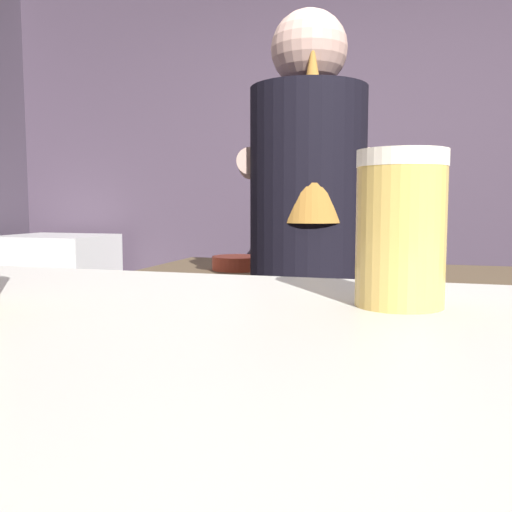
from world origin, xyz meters
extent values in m
cube|color=#4F4050|center=(0.00, 2.20, 1.35)|extent=(5.20, 0.10, 2.70)
cube|color=brown|center=(0.35, 0.65, 0.46)|extent=(2.10, 0.60, 0.92)
cube|color=#31383D|center=(-0.22, 1.92, 0.54)|extent=(0.77, 0.36, 1.08)
cube|color=silver|center=(-2.02, 1.75, 0.48)|extent=(0.67, 0.55, 0.96)
cube|color=#262626|center=(-1.78, 1.46, 0.53)|extent=(0.03, 0.03, 0.34)
cube|color=#338CD8|center=(-2.12, 1.47, 0.59)|extent=(0.10, 0.01, 0.12)
cube|color=#2E3139|center=(-0.01, 0.20, 0.46)|extent=(0.28, 0.20, 0.92)
cylinder|color=black|center=(-0.01, 0.20, 1.21)|extent=(0.34, 0.34, 0.58)
sphere|color=tan|center=(-0.01, 0.20, 1.61)|extent=(0.22, 0.22, 0.22)
cone|color=#B27A33|center=(0.02, 0.11, 1.36)|extent=(0.18, 0.18, 0.49)
cylinder|color=tan|center=(-0.22, 0.31, 1.29)|extent=(0.17, 0.33, 0.08)
cylinder|color=tan|center=(0.11, 0.40, 1.29)|extent=(0.17, 0.33, 0.08)
cylinder|color=#CE4E34|center=(-0.34, 0.55, 0.95)|extent=(0.19, 0.19, 0.05)
cube|color=silver|center=(0.27, 0.60, 0.92)|extent=(0.24, 0.07, 0.01)
cylinder|color=#E3BA5B|center=(0.29, -0.93, 1.14)|extent=(0.07, 0.07, 0.11)
cylinder|color=white|center=(0.29, -0.93, 1.20)|extent=(0.07, 0.07, 0.01)
cylinder|color=#448933|center=(-0.02, 1.89, 1.17)|extent=(0.06, 0.06, 0.18)
cylinder|color=#448933|center=(-0.02, 1.89, 1.30)|extent=(0.03, 0.03, 0.07)
cylinder|color=black|center=(-0.02, 1.89, 1.34)|extent=(0.03, 0.03, 0.01)
cylinder|color=#30539A|center=(-0.38, 1.93, 1.15)|extent=(0.06, 0.06, 0.15)
cylinder|color=#30539A|center=(-0.38, 1.93, 1.26)|extent=(0.03, 0.03, 0.06)
cylinder|color=silver|center=(-0.38, 1.93, 1.29)|extent=(0.03, 0.03, 0.01)
cylinder|color=red|center=(-0.54, 1.95, 1.14)|extent=(0.06, 0.06, 0.12)
cylinder|color=red|center=(-0.54, 1.95, 1.22)|extent=(0.03, 0.03, 0.05)
cylinder|color=white|center=(-0.54, 1.95, 1.25)|extent=(0.03, 0.03, 0.01)
camera|label=1|loc=(0.30, -1.39, 1.17)|focal=38.46mm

